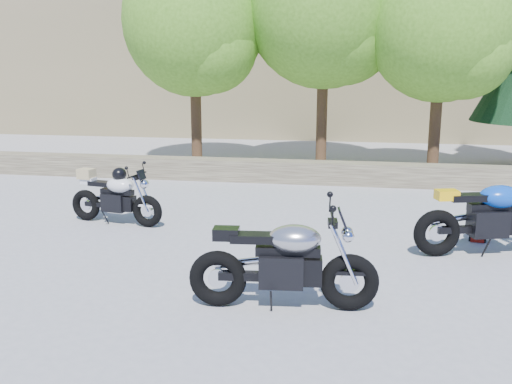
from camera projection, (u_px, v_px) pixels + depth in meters
ground at (230, 258)px, 8.08m from camera, size 90.00×90.00×0.00m
stone_wall at (281, 171)px, 13.31m from camera, size 22.00×0.55×0.50m
tree_decid_left at (197, 27)px, 14.55m from camera, size 3.67×3.67×5.62m
tree_decid_mid at (329, 9)px, 14.29m from camera, size 4.08×4.08×6.24m
tree_decid_right at (447, 29)px, 13.36m from camera, size 3.54×3.54×5.41m
silver_bike at (285, 264)px, 6.31m from camera, size 2.13×0.67×1.07m
white_bike at (115, 196)px, 9.75m from camera, size 1.78×0.59×0.99m
blue_bike at (491, 218)px, 8.13m from camera, size 2.18×0.87×1.12m
backpack at (478, 231)px, 8.84m from camera, size 0.28×0.25×0.34m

